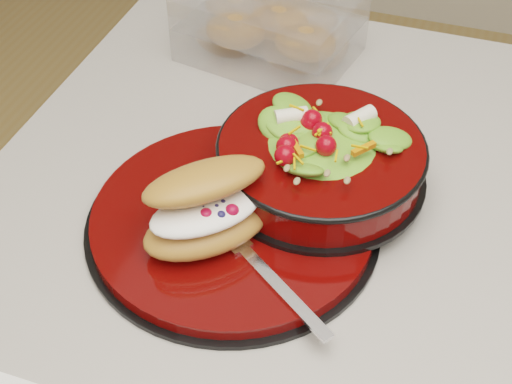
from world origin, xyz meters
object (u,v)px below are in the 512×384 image
(salad_bowl, at_px, (321,153))
(pastry_box, at_px, (271,26))
(dinner_plate, at_px, (233,220))
(croissant, at_px, (208,209))
(fork, at_px, (267,274))

(salad_bowl, bearing_deg, pastry_box, 118.70)
(salad_bowl, bearing_deg, dinner_plate, -130.36)
(croissant, height_order, fork, croissant)
(salad_bowl, bearing_deg, fork, -94.38)
(salad_bowl, xyz_separation_m, fork, (-0.01, -0.16, -0.03))
(croissant, xyz_separation_m, pastry_box, (-0.06, 0.38, -0.02))
(croissant, relative_size, pastry_box, 0.63)
(dinner_plate, bearing_deg, pastry_box, 101.16)
(dinner_plate, xyz_separation_m, pastry_box, (-0.07, 0.34, 0.03))
(croissant, distance_m, fork, 0.09)
(dinner_plate, relative_size, salad_bowl, 1.34)
(dinner_plate, bearing_deg, salad_bowl, 49.64)
(salad_bowl, height_order, pastry_box, salad_bowl)
(fork, xyz_separation_m, pastry_box, (-0.13, 0.41, 0.02))
(pastry_box, bearing_deg, salad_bowl, -50.49)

